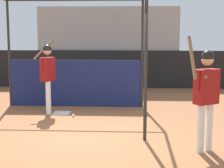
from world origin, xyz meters
name	(u,v)px	position (x,y,z in m)	size (l,w,h in m)	color
ground_plane	(85,137)	(0.00, 0.00, 0.00)	(60.00, 60.00, 0.00)	#935B38
outfield_wall	(108,69)	(0.00, 6.72, 0.71)	(24.00, 0.12, 1.42)	black
bleacher_section	(111,45)	(0.00, 8.38, 1.55)	(5.40, 3.20, 3.10)	#9E9E99
batting_cage	(72,65)	(-0.68, 2.58, 1.26)	(3.90, 3.32, 3.07)	#282828
home_plate	(62,113)	(-0.91, 2.19, 0.01)	(0.44, 0.44, 0.02)	white
player_batter	(48,72)	(-1.27, 2.20, 1.10)	(0.57, 0.88, 1.95)	white
player_waiting	(206,91)	(2.29, -0.76, 1.13)	(0.62, 0.66, 2.10)	white
baseball	(73,115)	(-0.54, 1.81, 0.04)	(0.07, 0.07, 0.07)	white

